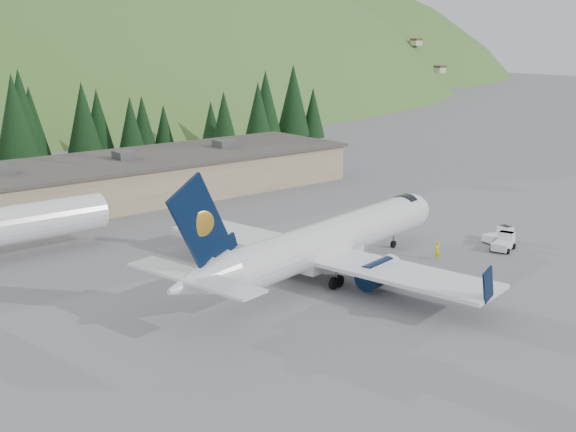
# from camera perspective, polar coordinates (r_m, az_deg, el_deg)

# --- Properties ---
(ground) EXTENTS (600.00, 600.00, 0.00)m
(ground) POSITION_cam_1_polar(r_m,az_deg,el_deg) (63.20, 3.47, -4.55)
(ground) COLOR slate
(airliner) EXTENTS (33.76, 31.87, 11.24)m
(airliner) POSITION_cam_1_polar(r_m,az_deg,el_deg) (61.54, 2.97, -2.14)
(airliner) COLOR white
(airliner) RESTS_ON ground
(baggage_tug_a) EXTENTS (3.32, 2.52, 1.60)m
(baggage_tug_a) POSITION_cam_1_polar(r_m,az_deg,el_deg) (72.79, 16.69, -2.01)
(baggage_tug_a) COLOR white
(baggage_tug_a) RESTS_ON ground
(baggage_tug_b) EXTENTS (3.18, 2.21, 1.58)m
(baggage_tug_b) POSITION_cam_1_polar(r_m,az_deg,el_deg) (75.26, 16.40, -1.47)
(baggage_tug_b) COLOR white
(baggage_tug_b) RESTS_ON ground
(terminal_building) EXTENTS (71.00, 17.00, 6.10)m
(terminal_building) POSITION_cam_1_polar(r_m,az_deg,el_deg) (90.96, -15.45, 2.49)
(terminal_building) COLOR #948261
(terminal_building) RESTS_ON ground
(ramp_worker) EXTENTS (0.70, 0.52, 1.73)m
(ramp_worker) POSITION_cam_1_polar(r_m,az_deg,el_deg) (68.05, 11.71, -2.69)
(ramp_worker) COLOR #E5DC04
(ramp_worker) RESTS_ON ground
(hills) EXTENTS (614.00, 330.00, 300.00)m
(hills) POSITION_cam_1_polar(r_m,az_deg,el_deg) (287.31, -17.75, -7.52)
(hills) COLOR #2E6326
(hills) RESTS_ON ground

